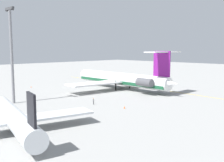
{
  "coord_description": "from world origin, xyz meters",
  "views": [
    {
      "loc": [
        -66.51,
        75.0,
        13.97
      ],
      "look_at": [
        -4.54,
        13.42,
        3.12
      ],
      "focal_mm": 41.92,
      "sensor_mm": 36.0,
      "label": 1
    }
  ],
  "objects_px": {
    "ground_crew_near_tail": "(93,100)",
    "safety_cone_wingtip": "(31,87)",
    "main_jetliner": "(123,79)",
    "ground_crew_near_nose": "(127,77)",
    "light_mast": "(12,51)",
    "safety_cone_nose": "(124,107)",
    "airliner_far_left": "(13,117)"
  },
  "relations": [
    {
      "from": "main_jetliner",
      "to": "ground_crew_near_nose",
      "type": "relative_size",
      "value": 25.46
    },
    {
      "from": "safety_cone_nose",
      "to": "safety_cone_wingtip",
      "type": "distance_m",
      "value": 46.24
    },
    {
      "from": "ground_crew_near_tail",
      "to": "light_mast",
      "type": "distance_m",
      "value": 24.01
    },
    {
      "from": "main_jetliner",
      "to": "light_mast",
      "type": "height_order",
      "value": "light_mast"
    },
    {
      "from": "ground_crew_near_tail",
      "to": "safety_cone_nose",
      "type": "height_order",
      "value": "ground_crew_near_tail"
    },
    {
      "from": "airliner_far_left",
      "to": "safety_cone_nose",
      "type": "relative_size",
      "value": 50.63
    },
    {
      "from": "main_jetliner",
      "to": "safety_cone_wingtip",
      "type": "relative_size",
      "value": 82.73
    },
    {
      "from": "main_jetliner",
      "to": "safety_cone_nose",
      "type": "relative_size",
      "value": 82.73
    },
    {
      "from": "ground_crew_near_tail",
      "to": "safety_cone_wingtip",
      "type": "height_order",
      "value": "ground_crew_near_tail"
    },
    {
      "from": "ground_crew_near_nose",
      "to": "safety_cone_wingtip",
      "type": "bearing_deg",
      "value": 59.28
    },
    {
      "from": "safety_cone_wingtip",
      "to": "light_mast",
      "type": "height_order",
      "value": "light_mast"
    },
    {
      "from": "main_jetliner",
      "to": "light_mast",
      "type": "relative_size",
      "value": 1.89
    },
    {
      "from": "ground_crew_near_nose",
      "to": "safety_cone_wingtip",
      "type": "xyz_separation_m",
      "value": [
        6.46,
        44.78,
        -0.86
      ]
    },
    {
      "from": "ground_crew_near_tail",
      "to": "light_mast",
      "type": "relative_size",
      "value": 0.07
    },
    {
      "from": "light_mast",
      "to": "ground_crew_near_nose",
      "type": "bearing_deg",
      "value": -75.66
    },
    {
      "from": "main_jetliner",
      "to": "safety_cone_nose",
      "type": "height_order",
      "value": "main_jetliner"
    },
    {
      "from": "main_jetliner",
      "to": "ground_crew_near_tail",
      "type": "height_order",
      "value": "main_jetliner"
    },
    {
      "from": "main_jetliner",
      "to": "ground_crew_near_nose",
      "type": "xyz_separation_m",
      "value": [
        19.62,
        -24.23,
        -2.49
      ]
    },
    {
      "from": "ground_crew_near_tail",
      "to": "safety_cone_nose",
      "type": "relative_size",
      "value": 3.04
    },
    {
      "from": "main_jetliner",
      "to": "airliner_far_left",
      "type": "distance_m",
      "value": 50.59
    },
    {
      "from": "airliner_far_left",
      "to": "safety_cone_wingtip",
      "type": "xyz_separation_m",
      "value": [
        44.56,
        -26.53,
        -2.19
      ]
    },
    {
      "from": "ground_crew_near_tail",
      "to": "light_mast",
      "type": "xyz_separation_m",
      "value": [
        15.66,
        13.51,
        12.19
      ]
    },
    {
      "from": "safety_cone_wingtip",
      "to": "main_jetliner",
      "type": "bearing_deg",
      "value": -141.76
    },
    {
      "from": "ground_crew_near_nose",
      "to": "safety_cone_wingtip",
      "type": "relative_size",
      "value": 3.25
    },
    {
      "from": "main_jetliner",
      "to": "light_mast",
      "type": "bearing_deg",
      "value": 85.21
    },
    {
      "from": "safety_cone_nose",
      "to": "light_mast",
      "type": "height_order",
      "value": "light_mast"
    },
    {
      "from": "ground_crew_near_tail",
      "to": "safety_cone_nose",
      "type": "xyz_separation_m",
      "value": [
        -8.49,
        -2.23,
        -0.78
      ]
    },
    {
      "from": "main_jetliner",
      "to": "safety_cone_nose",
      "type": "xyz_separation_m",
      "value": [
        -20.16,
        21.16,
        -3.34
      ]
    },
    {
      "from": "airliner_far_left",
      "to": "ground_crew_near_tail",
      "type": "relative_size",
      "value": 16.68
    },
    {
      "from": "airliner_far_left",
      "to": "safety_cone_nose",
      "type": "xyz_separation_m",
      "value": [
        -1.68,
        -25.91,
        -2.19
      ]
    },
    {
      "from": "airliner_far_left",
      "to": "ground_crew_near_nose",
      "type": "relative_size",
      "value": 15.58
    },
    {
      "from": "ground_crew_near_tail",
      "to": "light_mast",
      "type": "bearing_deg",
      "value": -127.6
    }
  ]
}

